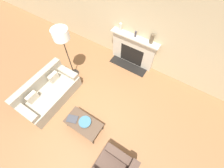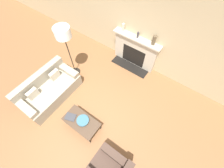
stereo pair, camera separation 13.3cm
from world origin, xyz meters
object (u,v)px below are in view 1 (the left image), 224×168
coffee_table (83,123)px  mantel_vase_center_right (152,39)px  mantel_vase_left (120,27)px  bowl (85,122)px  mantel_vase_center_left (136,34)px  couch (49,93)px  floor_lamp (62,37)px  book (72,119)px  fireplace (133,51)px

coffee_table → mantel_vase_center_right: bearing=81.6°
coffee_table → mantel_vase_left: (-0.67, 3.00, 0.95)m
mantel_vase_left → mantel_vase_center_right: 1.11m
coffee_table → mantel_vase_center_right: (0.44, 3.00, 0.98)m
bowl → mantel_vase_center_left: (-0.14, 2.96, 0.85)m
couch → floor_lamp: floor_lamp is taller
mantel_vase_left → mantel_vase_center_right: size_ratio=0.86×
mantel_vase_left → book: bearing=-83.6°
fireplace → book: bearing=-94.2°
fireplace → mantel_vase_center_left: (-0.01, 0.01, 0.70)m
couch → bowl: couch is taller
couch → mantel_vase_center_right: 3.60m
bowl → mantel_vase_center_left: size_ratio=1.75×
couch → mantel_vase_left: mantel_vase_left is taller
bowl → mantel_vase_center_right: size_ratio=1.06×
mantel_vase_center_right → coffee_table: bearing=-98.4°
floor_lamp → mantel_vase_center_left: 2.25m
couch → bowl: (1.58, -0.15, 0.11)m
book → bowl: bearing=-1.9°
fireplace → mantel_vase_left: bearing=178.6°
coffee_table → mantel_vase_left: bearing=102.5°
floor_lamp → mantel_vase_center_left: floor_lamp is taller
mantel_vase_center_left → coffee_table: bearing=-88.0°
coffee_table → book: (-0.32, -0.08, 0.04)m
bowl → book: (-0.35, -0.12, -0.02)m
bowl → mantel_vase_center_left: mantel_vase_center_left is taller
mantel_vase_center_left → floor_lamp: bearing=-131.4°
book → floor_lamp: bearing=111.2°
fireplace → mantel_vase_left: mantel_vase_left is taller
fireplace → coffee_table: fireplace is taller
fireplace → mantel_vase_center_left: mantel_vase_center_left is taller
mantel_vase_left → mantel_vase_center_left: bearing=0.0°
mantel_vase_center_left → fireplace: bearing=-60.6°
coffee_table → mantel_vase_center_left: (-0.11, 3.00, 0.91)m
floor_lamp → mantel_vase_left: (0.91, 1.67, -0.33)m
coffee_table → floor_lamp: bearing=139.7°
floor_lamp → mantel_vase_center_right: bearing=39.5°
bowl → fireplace: bearing=92.6°
coffee_table → mantel_vase_left: size_ratio=3.71×
book → mantel_vase_center_left: (0.22, 3.08, 0.87)m
bowl → floor_lamp: size_ratio=0.18×
mantel_vase_left → couch: bearing=-107.3°
mantel_vase_center_left → mantel_vase_center_right: mantel_vase_center_right is taller
coffee_table → floor_lamp: (-1.58, 1.34, 1.28)m
book → mantel_vase_left: mantel_vase_left is taller
book → mantel_vase_center_right: mantel_vase_center_right is taller
couch → book: 1.26m
couch → coffee_table: 1.56m
mantel_vase_center_right → bowl: bearing=-97.9°
book → floor_lamp: 2.26m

